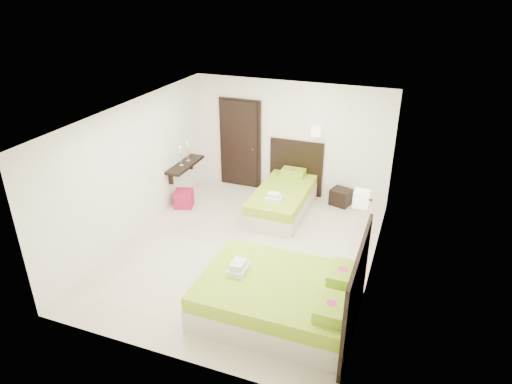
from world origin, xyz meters
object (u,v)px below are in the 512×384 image
(bed_double, at_px, (284,297))
(ottoman, at_px, (184,199))
(bed_single, at_px, (284,197))
(nightstand, at_px, (341,197))

(bed_double, bearing_deg, ottoman, 139.94)
(bed_single, height_order, bed_double, bed_double)
(bed_single, bearing_deg, bed_double, -72.46)
(bed_single, xyz_separation_m, bed_double, (1.02, -3.22, 0.03))
(bed_double, xyz_separation_m, nightstand, (0.09, 3.93, -0.16))
(bed_single, distance_m, bed_double, 3.37)
(nightstand, xyz_separation_m, ottoman, (-3.20, -1.31, 0.01))
(bed_double, xyz_separation_m, ottoman, (-3.12, 2.62, -0.15))
(bed_single, distance_m, ottoman, 2.19)
(bed_single, xyz_separation_m, ottoman, (-2.10, -0.60, -0.12))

